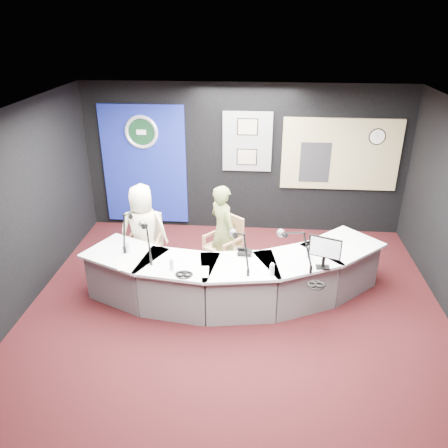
# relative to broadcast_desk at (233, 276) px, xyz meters

# --- Properties ---
(ground) EXTENTS (6.00, 6.00, 0.00)m
(ground) POSITION_rel_broadcast_desk_xyz_m (0.05, -0.55, -0.38)
(ground) COLOR black
(ground) RESTS_ON ground
(ceiling) EXTENTS (6.00, 6.00, 0.02)m
(ceiling) POSITION_rel_broadcast_desk_xyz_m (0.05, -0.55, 2.42)
(ceiling) COLOR silver
(ceiling) RESTS_ON ground
(wall_back) EXTENTS (6.00, 0.02, 2.80)m
(wall_back) POSITION_rel_broadcast_desk_xyz_m (0.05, 2.45, 1.02)
(wall_back) COLOR black
(wall_back) RESTS_ON ground
(wall_front) EXTENTS (6.00, 0.02, 2.80)m
(wall_front) POSITION_rel_broadcast_desk_xyz_m (0.05, -3.55, 1.02)
(wall_front) COLOR black
(wall_front) RESTS_ON ground
(wall_left) EXTENTS (0.02, 6.00, 2.80)m
(wall_left) POSITION_rel_broadcast_desk_xyz_m (-2.95, -0.55, 1.02)
(wall_left) COLOR black
(wall_left) RESTS_ON ground
(broadcast_desk) EXTENTS (4.50, 1.90, 0.75)m
(broadcast_desk) POSITION_rel_broadcast_desk_xyz_m (0.00, 0.00, 0.00)
(broadcast_desk) COLOR silver
(broadcast_desk) RESTS_ON ground
(backdrop_panel) EXTENTS (1.60, 0.05, 2.30)m
(backdrop_panel) POSITION_rel_broadcast_desk_xyz_m (-1.85, 2.42, 0.88)
(backdrop_panel) COLOR navy
(backdrop_panel) RESTS_ON wall_back
(agency_seal) EXTENTS (0.63, 0.07, 0.63)m
(agency_seal) POSITION_rel_broadcast_desk_xyz_m (-1.85, 2.38, 1.52)
(agency_seal) COLOR silver
(agency_seal) RESTS_ON backdrop_panel
(seal_center) EXTENTS (0.48, 0.01, 0.48)m
(seal_center) POSITION_rel_broadcast_desk_xyz_m (-1.85, 2.38, 1.52)
(seal_center) COLOR black
(seal_center) RESTS_ON backdrop_panel
(pinboard) EXTENTS (0.90, 0.04, 1.10)m
(pinboard) POSITION_rel_broadcast_desk_xyz_m (0.10, 2.42, 1.38)
(pinboard) COLOR slate
(pinboard) RESTS_ON wall_back
(framed_photo_upper) EXTENTS (0.34, 0.02, 0.27)m
(framed_photo_upper) POSITION_rel_broadcast_desk_xyz_m (0.10, 2.39, 1.65)
(framed_photo_upper) COLOR gray
(framed_photo_upper) RESTS_ON pinboard
(framed_photo_lower) EXTENTS (0.34, 0.02, 0.27)m
(framed_photo_lower) POSITION_rel_broadcast_desk_xyz_m (0.10, 2.39, 1.09)
(framed_photo_lower) COLOR gray
(framed_photo_lower) RESTS_ON pinboard
(booth_window_frame) EXTENTS (2.12, 0.06, 1.32)m
(booth_window_frame) POSITION_rel_broadcast_desk_xyz_m (1.80, 2.42, 1.18)
(booth_window_frame) COLOR tan
(booth_window_frame) RESTS_ON wall_back
(booth_glow) EXTENTS (2.00, 0.02, 1.20)m
(booth_glow) POSITION_rel_broadcast_desk_xyz_m (1.80, 2.41, 1.18)
(booth_glow) COLOR #FBDE9E
(booth_glow) RESTS_ON booth_window_frame
(equipment_rack) EXTENTS (0.55, 0.02, 0.75)m
(equipment_rack) POSITION_rel_broadcast_desk_xyz_m (1.35, 2.39, 1.03)
(equipment_rack) COLOR black
(equipment_rack) RESTS_ON booth_window_frame
(wall_clock) EXTENTS (0.28, 0.01, 0.28)m
(wall_clock) POSITION_rel_broadcast_desk_xyz_m (2.40, 2.39, 1.52)
(wall_clock) COLOR white
(wall_clock) RESTS_ON booth_window_frame
(armchair_left) EXTENTS (0.56, 0.56, 0.95)m
(armchair_left) POSITION_rel_broadcast_desk_xyz_m (-1.46, 0.58, 0.10)
(armchair_left) COLOR #9F6E48
(armchair_left) RESTS_ON ground
(armchair_right) EXTENTS (0.71, 0.71, 0.90)m
(armchair_right) POSITION_rel_broadcast_desk_xyz_m (-0.21, 0.73, 0.07)
(armchair_right) COLOR #9F6E48
(armchair_right) RESTS_ON ground
(draped_jacket) EXTENTS (0.50, 0.12, 0.70)m
(draped_jacket) POSITION_rel_broadcast_desk_xyz_m (-1.47, 0.83, 0.24)
(draped_jacket) COLOR slate
(draped_jacket) RESTS_ON armchair_left
(person_man) EXTENTS (0.82, 0.60, 1.54)m
(person_man) POSITION_rel_broadcast_desk_xyz_m (-1.46, 0.58, 0.39)
(person_man) COLOR beige
(person_man) RESTS_ON ground
(person_woman) EXTENTS (0.63, 0.65, 1.51)m
(person_woman) POSITION_rel_broadcast_desk_xyz_m (-0.21, 0.73, 0.38)
(person_woman) COLOR olive
(person_woman) RESTS_ON ground
(computer_monitor) EXTENTS (0.41, 0.19, 0.30)m
(computer_monitor) POSITION_rel_broadcast_desk_xyz_m (1.24, -0.29, 0.70)
(computer_monitor) COLOR black
(computer_monitor) RESTS_ON broadcast_desk
(desk_phone) EXTENTS (0.21, 0.17, 0.05)m
(desk_phone) POSITION_rel_broadcast_desk_xyz_m (0.17, 0.00, 0.40)
(desk_phone) COLOR black
(desk_phone) RESTS_ON broadcast_desk
(headphones_near) EXTENTS (0.24, 0.24, 0.04)m
(headphones_near) POSITION_rel_broadcast_desk_xyz_m (1.11, -0.75, 0.39)
(headphones_near) COLOR black
(headphones_near) RESTS_ON broadcast_desk
(headphones_far) EXTENTS (0.24, 0.24, 0.04)m
(headphones_far) POSITION_rel_broadcast_desk_xyz_m (-0.61, -0.64, 0.39)
(headphones_far) COLOR black
(headphones_far) RESTS_ON broadcast_desk
(paper_stack) EXTENTS (0.31, 0.35, 0.00)m
(paper_stack) POSITION_rel_broadcast_desk_xyz_m (-1.49, -0.42, 0.38)
(paper_stack) COLOR white
(paper_stack) RESTS_ON broadcast_desk
(notepad) EXTENTS (0.23, 0.31, 0.00)m
(notepad) POSITION_rel_broadcast_desk_xyz_m (-0.39, -0.54, 0.38)
(notepad) COLOR white
(notepad) RESTS_ON broadcast_desk
(boom_mic_a) EXTENTS (0.16, 0.74, 0.60)m
(boom_mic_a) POSITION_rel_broadcast_desk_xyz_m (-1.57, 0.21, 0.68)
(boom_mic_a) COLOR black
(boom_mic_a) RESTS_ON broadcast_desk
(boom_mic_b) EXTENTS (0.36, 0.69, 0.60)m
(boom_mic_b) POSITION_rel_broadcast_desk_xyz_m (-1.22, -0.11, 0.68)
(boom_mic_b) COLOR black
(boom_mic_b) RESTS_ON broadcast_desk
(boom_mic_c) EXTENTS (0.36, 0.69, 0.60)m
(boom_mic_c) POSITION_rel_broadcast_desk_xyz_m (0.12, -0.29, 0.68)
(boom_mic_c) COLOR black
(boom_mic_c) RESTS_ON broadcast_desk
(boom_mic_d) EXTENTS (0.52, 0.60, 0.60)m
(boom_mic_d) POSITION_rel_broadcast_desk_xyz_m (0.87, -0.19, 0.68)
(boom_mic_d) COLOR black
(boom_mic_d) RESTS_ON broadcast_desk
(water_bottles) EXTENTS (2.65, 0.57, 0.18)m
(water_bottles) POSITION_rel_broadcast_desk_xyz_m (-0.22, -0.27, 0.46)
(water_bottles) COLOR silver
(water_bottles) RESTS_ON broadcast_desk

